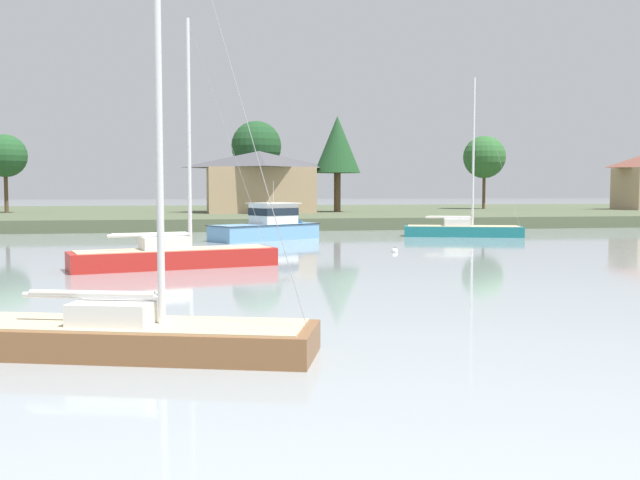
{
  "coord_description": "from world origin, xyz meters",
  "views": [
    {
      "loc": [
        -11.39,
        -5.89,
        3.62
      ],
      "look_at": [
        -6.16,
        22.86,
        1.56
      ],
      "focal_mm": 40.45,
      "sensor_mm": 36.0,
      "label": 1
    }
  ],
  "objects_px": {
    "cruiser_skyblue": "(275,231)",
    "sailboat_red": "(174,262)",
    "sailboat_wood": "(133,343)",
    "mooring_buoy_white": "(395,251)",
    "sailboat_teal": "(463,233)"
  },
  "relations": [
    {
      "from": "sailboat_teal",
      "to": "sailboat_red",
      "type": "distance_m",
      "value": 28.41
    },
    {
      "from": "sailboat_teal",
      "to": "sailboat_red",
      "type": "xyz_separation_m",
      "value": [
        -21.45,
        -18.62,
        0.01
      ]
    },
    {
      "from": "sailboat_wood",
      "to": "mooring_buoy_white",
      "type": "xyz_separation_m",
      "value": [
        12.88,
        23.78,
        -0.18
      ]
    },
    {
      "from": "cruiser_skyblue",
      "to": "mooring_buoy_white",
      "type": "height_order",
      "value": "cruiser_skyblue"
    },
    {
      "from": "sailboat_wood",
      "to": "mooring_buoy_white",
      "type": "bearing_deg",
      "value": 61.55
    },
    {
      "from": "cruiser_skyblue",
      "to": "mooring_buoy_white",
      "type": "distance_m",
      "value": 13.28
    },
    {
      "from": "cruiser_skyblue",
      "to": "sailboat_wood",
      "type": "height_order",
      "value": "sailboat_wood"
    },
    {
      "from": "cruiser_skyblue",
      "to": "sailboat_wood",
      "type": "relative_size",
      "value": 0.76
    },
    {
      "from": "mooring_buoy_white",
      "to": "sailboat_red",
      "type": "bearing_deg",
      "value": -154.12
    },
    {
      "from": "sailboat_teal",
      "to": "mooring_buoy_white",
      "type": "distance_m",
      "value": 15.56
    },
    {
      "from": "cruiser_skyblue",
      "to": "sailboat_red",
      "type": "relative_size",
      "value": 0.77
    },
    {
      "from": "sailboat_teal",
      "to": "mooring_buoy_white",
      "type": "bearing_deg",
      "value": -125.76
    },
    {
      "from": "cruiser_skyblue",
      "to": "sailboat_red",
      "type": "bearing_deg",
      "value": -110.83
    },
    {
      "from": "sailboat_teal",
      "to": "mooring_buoy_white",
      "type": "height_order",
      "value": "sailboat_teal"
    },
    {
      "from": "sailboat_teal",
      "to": "sailboat_red",
      "type": "bearing_deg",
      "value": -139.04
    }
  ]
}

